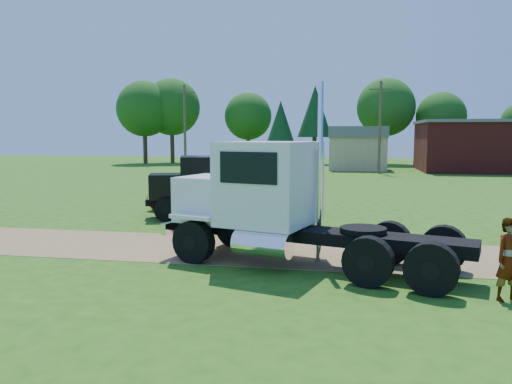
% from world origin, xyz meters
% --- Properties ---
extents(ground, '(140.00, 140.00, 0.00)m').
position_xyz_m(ground, '(0.00, 0.00, 0.00)').
color(ground, '#255111').
rests_on(ground, ground).
extents(dirt_track, '(120.00, 4.20, 0.01)m').
position_xyz_m(dirt_track, '(0.00, 0.00, 0.01)').
color(dirt_track, olive).
rests_on(dirt_track, ground).
extents(white_semi_tractor, '(8.93, 5.04, 5.28)m').
position_xyz_m(white_semi_tractor, '(0.85, -1.27, 1.80)').
color(white_semi_tractor, black).
rests_on(white_semi_tractor, ground).
extents(black_dump_truck, '(7.59, 4.27, 3.23)m').
position_xyz_m(black_dump_truck, '(-2.06, 6.63, 1.78)').
color(black_dump_truck, black).
rests_on(black_dump_truck, ground).
extents(orange_pickup, '(5.17, 3.35, 1.32)m').
position_xyz_m(orange_pickup, '(-4.35, 7.86, 0.66)').
color(orange_pickup, red).
rests_on(orange_pickup, ground).
extents(spectator_a, '(0.82, 0.71, 1.90)m').
position_xyz_m(spectator_a, '(6.65, -3.82, 0.95)').
color(spectator_a, '#999999').
rests_on(spectator_a, ground).
extents(spectator_b, '(1.02, 0.83, 1.98)m').
position_xyz_m(spectator_b, '(-4.88, 5.82, 0.99)').
color(spectator_b, '#999999').
rests_on(spectator_b, ground).
extents(brick_building, '(15.40, 10.40, 5.30)m').
position_xyz_m(brick_building, '(18.00, 40.00, 2.66)').
color(brick_building, maroon).
rests_on(brick_building, ground).
extents(tan_shed, '(6.20, 5.40, 4.70)m').
position_xyz_m(tan_shed, '(4.00, 40.00, 2.42)').
color(tan_shed, tan).
rests_on(tan_shed, ground).
extents(utility_poles, '(42.20, 0.28, 9.00)m').
position_xyz_m(utility_poles, '(6.00, 35.00, 4.71)').
color(utility_poles, brown).
rests_on(utility_poles, ground).
extents(tree_row, '(58.53, 11.55, 11.39)m').
position_xyz_m(tree_row, '(-3.21, 49.71, 6.74)').
color(tree_row, '#382A16').
rests_on(tree_row, ground).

